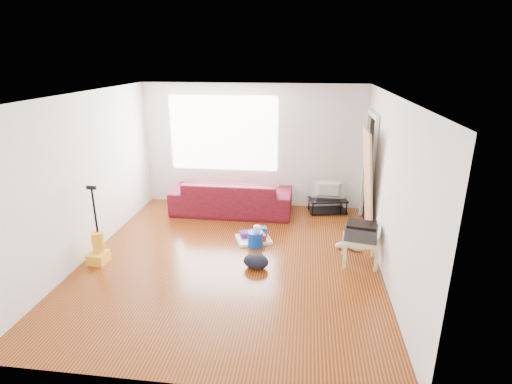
# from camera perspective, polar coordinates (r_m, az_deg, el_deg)

# --- Properties ---
(room) EXTENTS (4.51, 5.01, 2.51)m
(room) POSITION_cam_1_polar(r_m,az_deg,el_deg) (5.93, -2.83, 1.72)
(room) COLOR #4A1F0A
(room) RESTS_ON ground
(sofa) EXTENTS (2.37, 0.93, 0.69)m
(sofa) POSITION_cam_1_polar(r_m,az_deg,el_deg) (8.09, -3.43, -2.91)
(sofa) COLOR #400611
(sofa) RESTS_ON ground
(tv_stand) EXTENTS (0.81, 0.57, 0.28)m
(tv_stand) POSITION_cam_1_polar(r_m,az_deg,el_deg) (8.18, 10.17, -1.83)
(tv_stand) COLOR black
(tv_stand) RESTS_ON ground
(tv) EXTENTS (0.66, 0.09, 0.38)m
(tv) POSITION_cam_1_polar(r_m,az_deg,el_deg) (8.07, 10.30, 0.29)
(tv) COLOR black
(tv) RESTS_ON tv_stand
(side_table) EXTENTS (0.53, 0.53, 0.41)m
(side_table) POSITION_cam_1_polar(r_m,az_deg,el_deg) (6.25, 14.68, -6.96)
(side_table) COLOR tan
(side_table) RESTS_ON ground
(printer) EXTENTS (0.53, 0.44, 0.25)m
(printer) POSITION_cam_1_polar(r_m,az_deg,el_deg) (6.18, 14.82, -5.43)
(printer) COLOR #28282C
(printer) RESTS_ON side_table
(bucket) EXTENTS (0.33, 0.33, 0.26)m
(bucket) POSITION_cam_1_polar(r_m,az_deg,el_deg) (6.70, -0.10, -7.72)
(bucket) COLOR #093CBE
(bucket) RESTS_ON ground
(toilet_paper) EXTENTS (0.11, 0.11, 0.11)m
(toilet_paper) POSITION_cam_1_polar(r_m,az_deg,el_deg) (6.62, 0.13, -6.31)
(toilet_paper) COLOR silver
(toilet_paper) RESTS_ON bucket
(cleaning_tray) EXTENTS (0.68, 0.62, 0.20)m
(cleaning_tray) POSITION_cam_1_polar(r_m,az_deg,el_deg) (6.88, -0.21, -6.42)
(cleaning_tray) COLOR white
(cleaning_tray) RESTS_ON ground
(backpack) EXTENTS (0.44, 0.38, 0.21)m
(backpack) POSITION_cam_1_polar(r_m,az_deg,el_deg) (6.07, -0.01, -10.73)
(backpack) COLOR black
(backpack) RESTS_ON ground
(sneakers) EXTENTS (0.49, 0.25, 0.11)m
(sneakers) POSITION_cam_1_polar(r_m,az_deg,el_deg) (6.74, 13.21, -7.57)
(sneakers) COLOR silver
(sneakers) RESTS_ON ground
(vacuum) EXTENTS (0.26, 0.30, 1.21)m
(vacuum) POSITION_cam_1_polar(r_m,az_deg,el_deg) (6.58, -21.62, -7.50)
(vacuum) COLOR yellow
(vacuum) RESTS_ON ground
(door_panel) EXTENTS (0.23, 0.75, 1.88)m
(door_panel) POSITION_cam_1_polar(r_m,az_deg,el_deg) (7.23, 15.04, -6.32)
(door_panel) COLOR tan
(door_panel) RESTS_ON ground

